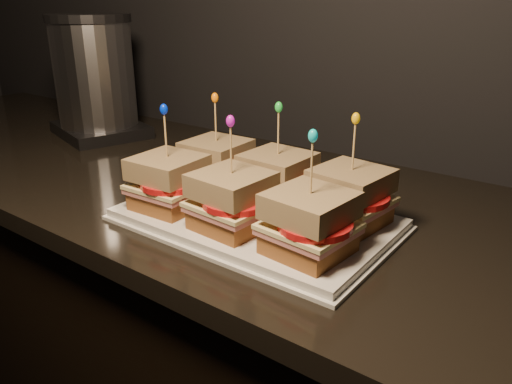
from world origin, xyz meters
The scene contains 49 objects.
granite_slab centered at (-0.53, 1.69, 0.86)m, with size 2.62×0.64×0.03m, color black.
platter centered at (-0.43, 1.58, 0.88)m, with size 0.41×0.25×0.02m, color silver.
platter_rim centered at (-0.43, 1.58, 0.88)m, with size 0.42×0.26×0.01m, color silver.
sandwich_0_bread_bot centered at (-0.56, 1.64, 0.91)m, with size 0.10×0.10×0.03m, color brown.
sandwich_0_ham centered at (-0.56, 1.64, 0.92)m, with size 0.11×0.10×0.01m, color #CC6D68.
sandwich_0_cheese centered at (-0.56, 1.64, 0.93)m, with size 0.11×0.10×0.01m, color #F7E69C.
sandwich_0_tomato centered at (-0.54, 1.63, 0.94)m, with size 0.10×0.10×0.01m, color red.
sandwich_0_bread_top centered at (-0.56, 1.64, 0.96)m, with size 0.10×0.10×0.03m, color #522A0C.
sandwich_0_pick centered at (-0.56, 1.64, 1.01)m, with size 0.00×0.00×0.09m, color tan.
sandwich_0_frill centered at (-0.56, 1.64, 1.05)m, with size 0.01×0.01×0.02m, color orange.
sandwich_1_bread_bot centered at (-0.43, 1.64, 0.91)m, with size 0.10×0.10×0.03m, color brown.
sandwich_1_ham centered at (-0.43, 1.64, 0.92)m, with size 0.11×0.10×0.01m, color #CC6D68.
sandwich_1_cheese centered at (-0.43, 1.64, 0.93)m, with size 0.11×0.10×0.01m, color #F7E69C.
sandwich_1_tomato centered at (-0.41, 1.63, 0.94)m, with size 0.10×0.10×0.01m, color red.
sandwich_1_bread_top centered at (-0.43, 1.64, 0.96)m, with size 0.10×0.10×0.03m, color #522A0C.
sandwich_1_pick centered at (-0.43, 1.64, 1.01)m, with size 0.00×0.00×0.09m, color tan.
sandwich_1_frill centered at (-0.43, 1.64, 1.05)m, with size 0.01×0.01×0.02m, color green.
sandwich_2_bread_bot centered at (-0.30, 1.64, 0.91)m, with size 0.10×0.10×0.03m, color brown.
sandwich_2_ham centered at (-0.30, 1.64, 0.92)m, with size 0.11×0.10×0.01m, color #CC6D68.
sandwich_2_cheese centered at (-0.30, 1.64, 0.93)m, with size 0.11×0.10×0.01m, color #F7E69C.
sandwich_2_tomato centered at (-0.29, 1.63, 0.94)m, with size 0.10×0.10×0.01m, color red.
sandwich_2_bread_top centered at (-0.30, 1.64, 0.96)m, with size 0.10×0.10×0.03m, color #522A0C.
sandwich_2_pick centered at (-0.30, 1.64, 1.01)m, with size 0.00×0.00×0.09m, color tan.
sandwich_2_frill centered at (-0.30, 1.64, 1.05)m, with size 0.01×0.01×0.02m, color #EEAE08.
sandwich_3_bread_bot centered at (-0.56, 1.52, 0.91)m, with size 0.10×0.10×0.03m, color brown.
sandwich_3_ham centered at (-0.56, 1.52, 0.92)m, with size 0.11×0.10×0.01m, color #CC6D68.
sandwich_3_cheese centered at (-0.56, 1.52, 0.93)m, with size 0.11×0.10×0.01m, color #F7E69C.
sandwich_3_tomato centered at (-0.54, 1.52, 0.94)m, with size 0.10×0.10×0.01m, color red.
sandwich_3_bread_top centered at (-0.56, 1.52, 0.96)m, with size 0.10×0.10×0.03m, color #522A0C.
sandwich_3_pick centered at (-0.56, 1.52, 1.01)m, with size 0.00×0.00×0.09m, color tan.
sandwich_3_frill centered at (-0.56, 1.52, 1.05)m, with size 0.01×0.01×0.02m, color #0323D3.
sandwich_4_bread_bot centered at (-0.43, 1.52, 0.91)m, with size 0.10×0.10×0.03m, color brown.
sandwich_4_ham centered at (-0.43, 1.52, 0.92)m, with size 0.11×0.10×0.01m, color #CC6D68.
sandwich_4_cheese centered at (-0.43, 1.52, 0.93)m, with size 0.11×0.10×0.01m, color #F7E69C.
sandwich_4_tomato centered at (-0.41, 1.52, 0.94)m, with size 0.10×0.10×0.01m, color red.
sandwich_4_bread_top centered at (-0.43, 1.52, 0.96)m, with size 0.10×0.10×0.03m, color #522A0C.
sandwich_4_pick centered at (-0.43, 1.52, 1.01)m, with size 0.00×0.00×0.09m, color tan.
sandwich_4_frill centered at (-0.43, 1.52, 1.05)m, with size 0.01×0.01×0.02m, color #C313B8.
sandwich_5_bread_bot centered at (-0.30, 1.52, 0.91)m, with size 0.10×0.10×0.03m, color brown.
sandwich_5_ham centered at (-0.30, 1.52, 0.92)m, with size 0.11×0.10×0.01m, color #CC6D68.
sandwich_5_cheese centered at (-0.30, 1.52, 0.93)m, with size 0.11×0.10×0.01m, color #F7E69C.
sandwich_5_tomato centered at (-0.29, 1.52, 0.94)m, with size 0.10×0.10×0.01m, color red.
sandwich_5_bread_top centered at (-0.30, 1.52, 0.96)m, with size 0.10×0.10×0.03m, color #522A0C.
sandwich_5_pick centered at (-0.30, 1.52, 1.01)m, with size 0.00×0.00×0.09m, color tan.
sandwich_5_frill centered at (-0.30, 1.52, 1.05)m, with size 0.01×0.01×0.02m, color #0EC2C3.
appliance_base centered at (-1.08, 1.78, 0.89)m, with size 0.23×0.19×0.03m, color #262628.
appliance_body centered at (-1.08, 1.78, 1.03)m, with size 0.19×0.19×0.25m, color silver.
appliance_lid centered at (-1.08, 1.78, 1.16)m, with size 0.20×0.20×0.02m, color #262628.
appliance centered at (-1.08, 1.78, 1.02)m, with size 0.23×0.19×0.30m, color silver, non-canonical shape.
Camera 1 is at (-0.00, 1.01, 1.21)m, focal length 35.00 mm.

